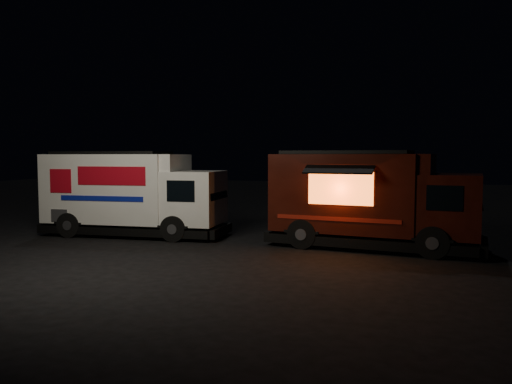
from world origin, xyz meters
name	(u,v)px	position (x,y,z in m)	size (l,w,h in m)	color
ground	(223,252)	(0.00, 0.00, 0.00)	(80.00, 80.00, 0.00)	black
white_truck	(135,193)	(-4.08, 1.86, 1.46)	(6.46, 2.20, 2.93)	white
red_truck	(374,199)	(4.05, 2.09, 1.47)	(6.30, 2.32, 2.93)	#3A110A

